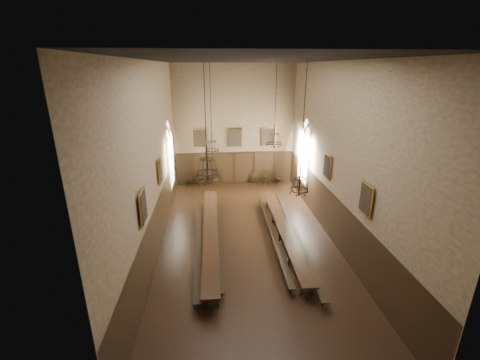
{
  "coord_description": "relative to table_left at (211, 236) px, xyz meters",
  "views": [
    {
      "loc": [
        -1.72,
        -14.86,
        8.7
      ],
      "look_at": [
        -0.25,
        1.5,
        2.9
      ],
      "focal_mm": 24.0,
      "sensor_mm": 36.0,
      "label": 1
    }
  ],
  "objects": [
    {
      "name": "floor",
      "position": [
        1.92,
        0.06,
        -0.43
      ],
      "size": [
        9.0,
        18.0,
        0.02
      ],
      "primitive_type": "cube",
      "color": "black",
      "rests_on": "ground"
    },
    {
      "name": "ceiling",
      "position": [
        1.92,
        0.06,
        8.59
      ],
      "size": [
        9.0,
        18.0,
        0.02
      ],
      "primitive_type": "cube",
      "color": "black",
      "rests_on": "ground"
    },
    {
      "name": "wall_back",
      "position": [
        1.92,
        9.07,
        4.08
      ],
      "size": [
        9.0,
        0.02,
        9.0
      ],
      "primitive_type": "cube",
      "color": "#857351",
      "rests_on": "ground"
    },
    {
      "name": "wall_front",
      "position": [
        1.92,
        -8.95,
        4.08
      ],
      "size": [
        9.0,
        0.02,
        9.0
      ],
      "primitive_type": "cube",
      "color": "#857351",
      "rests_on": "ground"
    },
    {
      "name": "wall_left",
      "position": [
        -2.59,
        0.06,
        4.08
      ],
      "size": [
        0.02,
        18.0,
        9.0
      ],
      "primitive_type": "cube",
      "color": "#857351",
      "rests_on": "ground"
    },
    {
      "name": "wall_right",
      "position": [
        6.43,
        0.06,
        4.08
      ],
      "size": [
        0.02,
        18.0,
        9.0
      ],
      "primitive_type": "cube",
      "color": "#857351",
      "rests_on": "ground"
    },
    {
      "name": "wainscot_panelling",
      "position": [
        1.92,
        0.06,
        0.83
      ],
      "size": [
        9.0,
        18.0,
        2.5
      ],
      "primitive_type": null,
      "color": "black",
      "rests_on": "floor"
    },
    {
      "name": "table_left",
      "position": [
        0.0,
        0.0,
        0.0
      ],
      "size": [
        0.75,
        10.65,
        0.83
      ],
      "rotation": [
        0.0,
        0.0,
        -0.0
      ],
      "color": "black",
      "rests_on": "floor"
    },
    {
      "name": "table_right",
      "position": [
        3.86,
        -0.14,
        -0.04
      ],
      "size": [
        0.78,
        9.6,
        0.75
      ],
      "rotation": [
        0.0,
        0.0,
        -0.01
      ],
      "color": "black",
      "rests_on": "floor"
    },
    {
      "name": "bench_left_outer",
      "position": [
        -0.63,
        -0.07,
        -0.13
      ],
      "size": [
        0.56,
        10.08,
        0.45
      ],
      "rotation": [
        0.0,
        0.0,
        0.03
      ],
      "color": "black",
      "rests_on": "floor"
    },
    {
      "name": "bench_left_inner",
      "position": [
        0.55,
        0.32,
        -0.13
      ],
      "size": [
        0.62,
        9.82,
        0.44
      ],
      "rotation": [
        0.0,
        0.0,
        -0.03
      ],
      "color": "black",
      "rests_on": "floor"
    },
    {
      "name": "bench_right_inner",
      "position": [
        3.29,
        0.33,
        -0.13
      ],
      "size": [
        0.45,
        9.82,
        0.44
      ],
      "rotation": [
        0.0,
        0.0,
        -0.02
      ],
      "color": "black",
      "rests_on": "floor"
    },
    {
      "name": "bench_right_outer",
      "position": [
        4.46,
        -0.19,
        -0.11
      ],
      "size": [
        0.76,
        10.62,
        0.48
      ],
      "rotation": [
        0.0,
        0.0,
        -0.04
      ],
      "color": "black",
      "rests_on": "floor"
    },
    {
      "name": "chair_0",
      "position": [
        -1.6,
        8.64,
        -0.11
      ],
      "size": [
        0.56,
        0.56,
        1.0
      ],
      "rotation": [
        0.0,
        0.0,
        -0.31
      ],
      "color": "black",
      "rests_on": "floor"
    },
    {
      "name": "chair_1",
      "position": [
        -0.62,
        8.55,
        -0.12
      ],
      "size": [
        0.44,
        0.44,
        0.98
      ],
      "rotation": [
        0.0,
        0.0,
        -0.02
      ],
      "color": "black",
      "rests_on": "floor"
    },
    {
      "name": "chair_2",
      "position": [
        0.44,
        8.6,
        -0.13
      ],
      "size": [
        0.51,
        0.51,
        0.96
      ],
      "rotation": [
        0.0,
        0.0,
        -0.23
      ],
      "color": "black",
      "rests_on": "floor"
    },
    {
      "name": "chair_5",
      "position": [
        3.45,
        8.65,
        -0.13
      ],
      "size": [
        0.44,
        0.44,
        0.96
      ],
      "rotation": [
        0.0,
        0.0,
        -0.05
      ],
      "color": "black",
      "rests_on": "floor"
    },
    {
      "name": "chair_6",
      "position": [
        4.33,
        8.61,
        -0.12
      ],
      "size": [
        0.52,
        0.52,
        0.98
      ],
      "rotation": [
        0.0,
        0.0,
        -0.23
      ],
      "color": "black",
      "rests_on": "floor"
    },
    {
      "name": "chair_7",
      "position": [
        5.4,
        8.67,
        -0.14
      ],
      "size": [
        0.52,
        0.52,
        0.93
      ],
      "rotation": [
        0.0,
        0.0,
        0.34
      ],
      "color": "black",
      "rests_on": "floor"
    },
    {
      "name": "chandelier_back_left",
      "position": [
        0.21,
        2.8,
        4.24
      ],
      "size": [
        0.77,
        0.77,
        4.84
      ],
      "color": "black",
      "rests_on": "ceiling"
    },
    {
      "name": "chandelier_back_right",
      "position": [
        3.71,
        2.66,
        4.53
      ],
      "size": [
        0.83,
        0.83,
        4.51
      ],
      "color": "black",
      "rests_on": "ceiling"
    },
    {
      "name": "chandelier_front_left",
      "position": [
        -0.0,
        -2.79,
        4.66
      ],
      "size": [
        0.85,
        0.85,
        4.36
      ],
      "color": "black",
      "rests_on": "ceiling"
    },
    {
      "name": "chandelier_front_right",
      "position": [
        3.73,
        -2.76,
        3.91
      ],
      "size": [
        0.76,
        0.76,
        5.21
      ],
      "color": "black",
      "rests_on": "ceiling"
    },
    {
      "name": "portrait_back_0",
      "position": [
        -0.68,
        8.94,
        3.28
      ],
      "size": [
        1.1,
        0.12,
        1.4
      ],
      "color": "gold",
      "rests_on": "wall_back"
    },
    {
      "name": "portrait_back_1",
      "position": [
        1.92,
        8.94,
        3.28
      ],
      "size": [
        1.1,
        0.12,
        1.4
      ],
      "color": "gold",
      "rests_on": "wall_back"
    },
    {
      "name": "portrait_back_2",
      "position": [
        4.52,
        8.94,
        3.28
      ],
      "size": [
        1.1,
        0.12,
        1.4
      ],
      "color": "gold",
      "rests_on": "wall_back"
    },
    {
      "name": "portrait_left_0",
      "position": [
        -2.46,
        1.06,
        3.28
      ],
      "size": [
        0.12,
        1.0,
        1.3
      ],
      "color": "gold",
      "rests_on": "wall_left"
    },
    {
      "name": "portrait_left_1",
      "position": [
        -2.46,
        -3.44,
        3.28
      ],
      "size": [
        0.12,
        1.0,
        1.3
      ],
      "color": "gold",
      "rests_on": "wall_left"
    },
    {
      "name": "portrait_right_0",
      "position": [
        6.3,
        1.06,
        3.28
      ],
      "size": [
        0.12,
        1.0,
        1.3
      ],
      "color": "gold",
      "rests_on": "wall_right"
    },
    {
      "name": "portrait_right_1",
      "position": [
        6.3,
        -3.44,
        3.28
      ],
      "size": [
        0.12,
        1.0,
        1.3
      ],
      "color": "gold",
      "rests_on": "wall_right"
    },
    {
      "name": "window_right",
      "position": [
        6.35,
        5.56,
        2.98
      ],
      "size": [
        0.2,
        2.2,
        4.6
      ],
      "primitive_type": null,
      "color": "white",
      "rests_on": "wall_right"
    },
    {
      "name": "window_left",
      "position": [
        -2.51,
        5.56,
        2.98
      ],
      "size": [
        0.2,
        2.2,
        4.6
      ],
      "primitive_type": null,
      "color": "white",
      "rests_on": "wall_left"
    }
  ]
}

